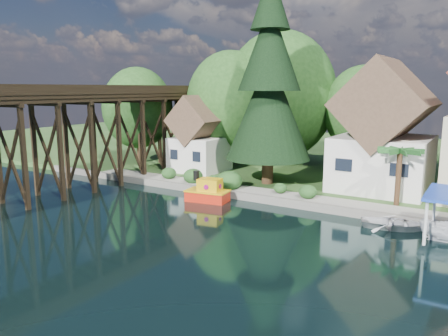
{
  "coord_description": "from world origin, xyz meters",
  "views": [
    {
      "loc": [
        15.14,
        -22.18,
        9.01
      ],
      "look_at": [
        -2.65,
        6.0,
        2.91
      ],
      "focal_mm": 35.0,
      "sensor_mm": 36.0,
      "label": 1
    }
  ],
  "objects_px": {
    "house_left": "(384,135)",
    "tugboat": "(208,192)",
    "conifer": "(269,83)",
    "trestle_bridge": "(95,129)",
    "palm_tree": "(400,152)",
    "boat_white_a": "(395,222)",
    "shed": "(200,139)"
  },
  "relations": [
    {
      "from": "house_left",
      "to": "tugboat",
      "type": "height_order",
      "value": "house_left"
    },
    {
      "from": "conifer",
      "to": "tugboat",
      "type": "relative_size",
      "value": 5.06
    },
    {
      "from": "trestle_bridge",
      "to": "palm_tree",
      "type": "xyz_separation_m",
      "value": [
        25.25,
        5.85,
        -0.91
      ]
    },
    {
      "from": "conifer",
      "to": "tugboat",
      "type": "height_order",
      "value": "conifer"
    },
    {
      "from": "trestle_bridge",
      "to": "house_left",
      "type": "xyz_separation_m",
      "value": [
        23.0,
        10.83,
        -0.21
      ]
    },
    {
      "from": "trestle_bridge",
      "to": "boat_white_a",
      "type": "relative_size",
      "value": 10.55
    },
    {
      "from": "shed",
      "to": "tugboat",
      "type": "bearing_deg",
      "value": -51.19
    },
    {
      "from": "palm_tree",
      "to": "boat_white_a",
      "type": "bearing_deg",
      "value": -80.08
    },
    {
      "from": "trestle_bridge",
      "to": "boat_white_a",
      "type": "xyz_separation_m",
      "value": [
        25.98,
        1.67,
        -4.92
      ]
    },
    {
      "from": "conifer",
      "to": "boat_white_a",
      "type": "relative_size",
      "value": 4.44
    },
    {
      "from": "trestle_bridge",
      "to": "palm_tree",
      "type": "distance_m",
      "value": 25.93
    },
    {
      "from": "boat_white_a",
      "to": "house_left",
      "type": "bearing_deg",
      "value": 3.39
    },
    {
      "from": "boat_white_a",
      "to": "trestle_bridge",
      "type": "bearing_deg",
      "value": 79.05
    },
    {
      "from": "trestle_bridge",
      "to": "palm_tree",
      "type": "bearing_deg",
      "value": 13.05
    },
    {
      "from": "trestle_bridge",
      "to": "conifer",
      "type": "bearing_deg",
      "value": 28.75
    },
    {
      "from": "palm_tree",
      "to": "conifer",
      "type": "bearing_deg",
      "value": 171.57
    },
    {
      "from": "palm_tree",
      "to": "tugboat",
      "type": "bearing_deg",
      "value": -159.98
    },
    {
      "from": "conifer",
      "to": "palm_tree",
      "type": "distance_m",
      "value": 12.64
    },
    {
      "from": "conifer",
      "to": "tugboat",
      "type": "xyz_separation_m",
      "value": [
        -2.02,
        -6.62,
        -8.71
      ]
    },
    {
      "from": "tugboat",
      "to": "shed",
      "type": "bearing_deg",
      "value": 128.81
    },
    {
      "from": "trestle_bridge",
      "to": "boat_white_a",
      "type": "bearing_deg",
      "value": 3.69
    },
    {
      "from": "shed",
      "to": "conifer",
      "type": "height_order",
      "value": "conifer"
    },
    {
      "from": "tugboat",
      "to": "boat_white_a",
      "type": "distance_m",
      "value": 14.25
    },
    {
      "from": "shed",
      "to": "tugboat",
      "type": "height_order",
      "value": "shed"
    },
    {
      "from": "trestle_bridge",
      "to": "tugboat",
      "type": "distance_m",
      "value": 12.66
    },
    {
      "from": "trestle_bridge",
      "to": "conifer",
      "type": "distance_m",
      "value": 16.24
    },
    {
      "from": "trestle_bridge",
      "to": "tugboat",
      "type": "xyz_separation_m",
      "value": [
        11.75,
        0.93,
        -4.61
      ]
    },
    {
      "from": "trestle_bridge",
      "to": "boat_white_a",
      "type": "height_order",
      "value": "trestle_bridge"
    },
    {
      "from": "shed",
      "to": "boat_white_a",
      "type": "relative_size",
      "value": 1.87
    },
    {
      "from": "house_left",
      "to": "boat_white_a",
      "type": "bearing_deg",
      "value": -71.97
    },
    {
      "from": "conifer",
      "to": "palm_tree",
      "type": "height_order",
      "value": "conifer"
    },
    {
      "from": "palm_tree",
      "to": "boat_white_a",
      "type": "height_order",
      "value": "palm_tree"
    }
  ]
}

